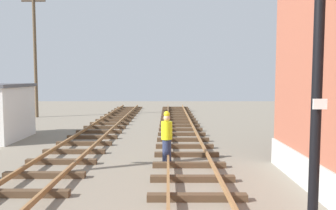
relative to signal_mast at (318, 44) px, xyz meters
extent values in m
cube|color=#4C3826|center=(-1.88, 2.33, -3.56)|extent=(2.50, 0.24, 0.18)
cube|color=#4C3826|center=(-1.88, 3.91, -3.56)|extent=(2.50, 0.24, 0.18)
cube|color=#4C3826|center=(-1.88, 5.49, -3.56)|extent=(2.50, 0.24, 0.18)
cube|color=#4C3826|center=(-1.88, 7.07, -3.56)|extent=(2.50, 0.24, 0.18)
cube|color=#4C3826|center=(-1.88, 8.65, -3.56)|extent=(2.50, 0.24, 0.18)
cube|color=#4C3826|center=(-1.88, 10.23, -3.56)|extent=(2.50, 0.24, 0.18)
cube|color=#4C3826|center=(-1.88, 11.81, -3.56)|extent=(2.50, 0.24, 0.18)
cube|color=#4C3826|center=(-1.88, 13.39, -3.56)|extent=(2.50, 0.24, 0.18)
cube|color=#4C3826|center=(-1.88, 14.97, -3.56)|extent=(2.50, 0.24, 0.18)
cube|color=#4C3826|center=(-1.88, 16.55, -3.56)|extent=(2.50, 0.24, 0.18)
cube|color=#4C3826|center=(-1.88, 18.13, -3.56)|extent=(2.50, 0.24, 0.18)
cube|color=#4C3826|center=(-1.88, 19.71, -3.56)|extent=(2.50, 0.24, 0.18)
cube|color=#4C3826|center=(-1.88, 21.29, -3.56)|extent=(2.50, 0.24, 0.18)
cube|color=#4C3826|center=(-1.88, 22.87, -3.56)|extent=(2.50, 0.24, 0.18)
cube|color=#4C3826|center=(-1.88, 24.45, -3.56)|extent=(2.50, 0.24, 0.18)
cube|color=#4C3826|center=(-1.88, 26.03, -3.56)|extent=(2.50, 0.24, 0.18)
cube|color=#4C3826|center=(-1.88, 27.61, -3.56)|extent=(2.50, 0.24, 0.18)
cube|color=#4C3826|center=(-6.40, 2.62, -3.56)|extent=(2.50, 0.24, 0.18)
cube|color=#4C3826|center=(-6.40, 4.28, -3.56)|extent=(2.50, 0.24, 0.18)
cube|color=#4C3826|center=(-6.40, 5.95, -3.56)|extent=(2.50, 0.24, 0.18)
cube|color=#4C3826|center=(-6.40, 7.61, -3.56)|extent=(2.50, 0.24, 0.18)
cube|color=#4C3826|center=(-6.40, 9.27, -3.56)|extent=(2.50, 0.24, 0.18)
cube|color=#4C3826|center=(-6.40, 10.94, -3.56)|extent=(2.50, 0.24, 0.18)
cube|color=#4C3826|center=(-6.40, 12.60, -3.56)|extent=(2.50, 0.24, 0.18)
cube|color=#4C3826|center=(-6.40, 14.26, -3.56)|extent=(2.50, 0.24, 0.18)
cube|color=#4C3826|center=(-6.40, 15.93, -3.56)|extent=(2.50, 0.24, 0.18)
cube|color=#4C3826|center=(-6.40, 17.59, -3.56)|extent=(2.50, 0.24, 0.18)
cube|color=#4C3826|center=(-6.40, 19.25, -3.56)|extent=(2.50, 0.24, 0.18)
cube|color=#4C3826|center=(-6.40, 20.92, -3.56)|extent=(2.50, 0.24, 0.18)
cube|color=#4C3826|center=(-6.40, 22.58, -3.56)|extent=(2.50, 0.24, 0.18)
cube|color=#4C3826|center=(-6.40, 24.25, -3.56)|extent=(2.50, 0.24, 0.18)
cube|color=#4C3826|center=(-6.40, 25.91, -3.56)|extent=(2.50, 0.24, 0.18)
cube|color=#4C3826|center=(-6.40, 27.57, -3.56)|extent=(2.50, 0.24, 0.18)
cylinder|color=black|center=(0.00, 0.02, -1.27)|extent=(0.18, 0.18, 4.76)
cube|color=white|center=(0.00, -0.12, -1.03)|extent=(0.24, 0.03, 0.18)
cylinder|color=brown|center=(-12.75, 20.26, 0.96)|extent=(0.24, 0.24, 9.22)
cube|color=#4C3D2D|center=(-12.75, 20.26, 5.17)|extent=(1.80, 0.12, 0.12)
cylinder|color=#262D4C|center=(-2.65, 6.19, -3.23)|extent=(0.32, 0.32, 0.85)
cylinder|color=yellow|center=(-2.65, 6.19, -2.48)|extent=(0.40, 0.40, 0.65)
sphere|color=tan|center=(-2.65, 6.19, -2.03)|extent=(0.24, 0.24, 0.24)
sphere|color=yellow|center=(-2.65, 6.19, -1.89)|extent=(0.22, 0.22, 0.22)
camera|label=1|loc=(-2.61, -5.95, -0.58)|focal=36.47mm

